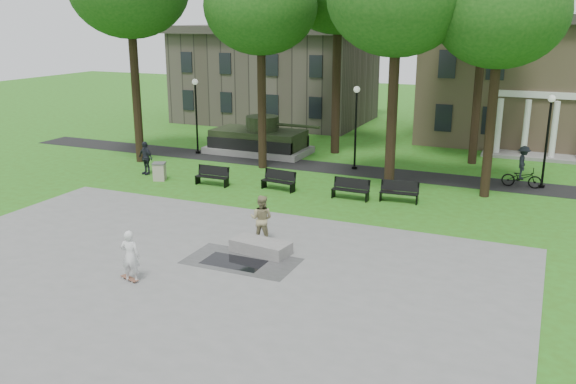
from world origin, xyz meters
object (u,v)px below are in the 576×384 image
skateboarder (130,256)px  trash_bin (159,171)px  friend_watching (261,219)px  cyclist (522,171)px  park_bench_0 (213,175)px  concrete_block (261,247)px

skateboarder → trash_bin: size_ratio=1.83×
trash_bin → friend_watching: bearing=-34.4°
skateboarder → trash_bin: bearing=-70.9°
cyclist → trash_bin: 18.88m
friend_watching → trash_bin: friend_watching is taller
park_bench_0 → trash_bin: (-3.11, -0.29, -0.04)m
trash_bin → skateboarder: bearing=-58.8°
concrete_block → friend_watching: 1.33m
cyclist → park_bench_0: size_ratio=1.19×
friend_watching → cyclist: bearing=-130.8°
concrete_block → cyclist: cyclist is taller
cyclist → trash_bin: size_ratio=2.24×
concrete_block → skateboarder: skateboarder is taller
park_bench_0 → trash_bin: park_bench_0 is taller
park_bench_0 → cyclist: bearing=21.6°
friend_watching → park_bench_0: (-6.03, 6.54, -0.43)m
friend_watching → park_bench_0: 8.91m
concrete_block → trash_bin: bearing=142.8°
skateboarder → trash_bin: skateboarder is taller
friend_watching → trash_bin: size_ratio=1.95×
skateboarder → park_bench_0: bearing=-84.2°
skateboarder → cyclist: cyclist is taller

